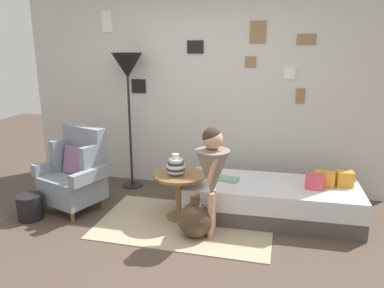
# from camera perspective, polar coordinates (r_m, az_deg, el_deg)

# --- Properties ---
(ground_plane) EXTENTS (12.00, 12.00, 0.00)m
(ground_plane) POSITION_cam_1_polar(r_m,az_deg,el_deg) (3.65, -6.17, -16.75)
(ground_plane) COLOR #4C3D33
(gallery_wall) EXTENTS (4.80, 0.12, 2.60)m
(gallery_wall) POSITION_cam_1_polar(r_m,az_deg,el_deg) (5.01, 1.13, 8.04)
(gallery_wall) COLOR beige
(gallery_wall) RESTS_ON ground
(rug) EXTENTS (1.88, 1.14, 0.01)m
(rug) POSITION_cam_1_polar(r_m,az_deg,el_deg) (4.20, -1.05, -12.03)
(rug) COLOR tan
(rug) RESTS_ON ground
(armchair) EXTENTS (0.87, 0.76, 0.97)m
(armchair) POSITION_cam_1_polar(r_m,az_deg,el_deg) (4.65, -17.16, -4.17)
(armchair) COLOR olive
(armchair) RESTS_ON ground
(daybed) EXTENTS (1.92, 0.86, 0.40)m
(daybed) POSITION_cam_1_polar(r_m,az_deg,el_deg) (4.38, 11.96, -8.36)
(daybed) COLOR #4C4742
(daybed) RESTS_ON ground
(pillow_head) EXTENTS (0.19, 0.14, 0.17)m
(pillow_head) POSITION_cam_1_polar(r_m,az_deg,el_deg) (4.44, 22.18, -4.92)
(pillow_head) COLOR orange
(pillow_head) RESTS_ON daybed
(pillow_mid) EXTENTS (0.22, 0.14, 0.16)m
(pillow_mid) POSITION_cam_1_polar(r_m,az_deg,el_deg) (4.37, 19.48, -5.01)
(pillow_mid) COLOR orange
(pillow_mid) RESTS_ON daybed
(pillow_back) EXTENTS (0.19, 0.13, 0.17)m
(pillow_back) POSITION_cam_1_polar(r_m,az_deg,el_deg) (4.25, 18.05, -5.39)
(pillow_back) COLOR #D64C56
(pillow_back) RESTS_ON daybed
(side_table) EXTENTS (0.58, 0.58, 0.52)m
(side_table) POSITION_cam_1_polar(r_m,az_deg,el_deg) (4.20, -1.86, -6.44)
(side_table) COLOR olive
(side_table) RESTS_ON ground
(vase_striped) EXTENTS (0.20, 0.20, 0.24)m
(vase_striped) POSITION_cam_1_polar(r_m,az_deg,el_deg) (4.10, -2.52, -3.41)
(vase_striped) COLOR #2D384C
(vase_striped) RESTS_ON side_table
(floor_lamp) EXTENTS (0.39, 0.39, 1.80)m
(floor_lamp) POSITION_cam_1_polar(r_m,az_deg,el_deg) (4.96, -9.78, 10.84)
(floor_lamp) COLOR black
(floor_lamp) RESTS_ON ground
(person_child) EXTENTS (0.34, 0.34, 1.14)m
(person_child) POSITION_cam_1_polar(r_m,az_deg,el_deg) (3.69, 3.11, -3.70)
(person_child) COLOR tan
(person_child) RESTS_ON ground
(book_on_daybed) EXTENTS (0.25, 0.20, 0.03)m
(book_on_daybed) POSITION_cam_1_polar(r_m,az_deg,el_deg) (4.32, 5.53, -5.35)
(book_on_daybed) COLOR #77AC93
(book_on_daybed) RESTS_ON daybed
(demijohn_near) EXTENTS (0.36, 0.36, 0.45)m
(demijohn_near) POSITION_cam_1_polar(r_m,az_deg,el_deg) (3.89, 0.48, -11.38)
(demijohn_near) COLOR #473323
(demijohn_near) RESTS_ON ground
(magazine_basket) EXTENTS (0.28, 0.28, 0.28)m
(magazine_basket) POSITION_cam_1_polar(r_m,az_deg,el_deg) (4.64, -23.40, -8.78)
(magazine_basket) COLOR black
(magazine_basket) RESTS_ON ground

